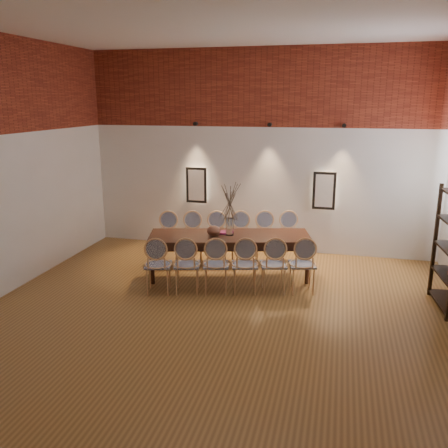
% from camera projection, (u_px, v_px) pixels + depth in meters
% --- Properties ---
extents(floor, '(7.00, 7.00, 0.02)m').
position_uv_depth(floor, '(215.00, 323.00, 6.64)').
color(floor, olive).
rests_on(floor, ground).
extents(ceiling, '(7.00, 7.00, 0.02)m').
position_uv_depth(ceiling, '(213.00, 13.00, 5.62)').
color(ceiling, silver).
rests_on(ceiling, ground).
extents(wall_back, '(7.00, 0.10, 4.00)m').
position_uv_depth(wall_back, '(260.00, 152.00, 9.46)').
color(wall_back, silver).
rests_on(wall_back, ground).
extents(wall_front, '(7.00, 0.10, 4.00)m').
position_uv_depth(wall_front, '(58.00, 278.00, 2.80)').
color(wall_front, silver).
rests_on(wall_front, ground).
extents(brick_band_back, '(7.00, 0.02, 1.50)m').
position_uv_depth(brick_band_back, '(261.00, 87.00, 9.08)').
color(brick_band_back, maroon).
rests_on(brick_band_back, ground).
extents(brick_band_front, '(7.00, 0.02, 1.50)m').
position_uv_depth(brick_band_front, '(45.00, 56.00, 2.54)').
color(brick_band_front, maroon).
rests_on(brick_band_front, ground).
extents(niche_left, '(0.36, 0.06, 0.66)m').
position_uv_depth(niche_left, '(197.00, 185.00, 9.85)').
color(niche_left, '#FFEAC6').
rests_on(niche_left, wall_back).
extents(niche_right, '(0.36, 0.06, 0.66)m').
position_uv_depth(niche_right, '(324.00, 191.00, 9.25)').
color(niche_right, '#FFEAC6').
rests_on(niche_right, wall_back).
extents(spot_fixture_left, '(0.08, 0.10, 0.08)m').
position_uv_depth(spot_fixture_left, '(195.00, 124.00, 9.50)').
color(spot_fixture_left, black).
rests_on(spot_fixture_left, wall_back).
extents(spot_fixture_mid, '(0.08, 0.10, 0.08)m').
position_uv_depth(spot_fixture_mid, '(270.00, 125.00, 9.15)').
color(spot_fixture_mid, black).
rests_on(spot_fixture_mid, wall_back).
extents(spot_fixture_right, '(0.08, 0.10, 0.08)m').
position_uv_depth(spot_fixture_right, '(344.00, 126.00, 8.83)').
color(spot_fixture_right, black).
rests_on(spot_fixture_right, wall_back).
extents(dining_table, '(2.90, 1.54, 0.75)m').
position_uv_depth(dining_table, '(229.00, 256.00, 8.29)').
color(dining_table, '#37190E').
rests_on(dining_table, floor).
extents(chair_near_a, '(0.53, 0.53, 0.94)m').
position_uv_depth(chair_near_a, '(158.00, 265.00, 7.56)').
color(chair_near_a, tan).
rests_on(chair_near_a, floor).
extents(chair_near_b, '(0.53, 0.53, 0.94)m').
position_uv_depth(chair_near_b, '(187.00, 264.00, 7.56)').
color(chair_near_b, tan).
rests_on(chair_near_b, floor).
extents(chair_near_c, '(0.53, 0.53, 0.94)m').
position_uv_depth(chair_near_c, '(216.00, 264.00, 7.57)').
color(chair_near_c, tan).
rests_on(chair_near_c, floor).
extents(chair_near_d, '(0.53, 0.53, 0.94)m').
position_uv_depth(chair_near_d, '(245.00, 264.00, 7.57)').
color(chair_near_d, tan).
rests_on(chair_near_d, floor).
extents(chair_near_e, '(0.53, 0.53, 0.94)m').
position_uv_depth(chair_near_e, '(273.00, 264.00, 7.57)').
color(chair_near_e, tan).
rests_on(chair_near_e, floor).
extents(chair_near_f, '(0.53, 0.53, 0.94)m').
position_uv_depth(chair_near_f, '(302.00, 264.00, 7.57)').
color(chair_near_f, tan).
rests_on(chair_near_f, floor).
extents(chair_far_a, '(0.53, 0.53, 0.94)m').
position_uv_depth(chair_far_a, '(168.00, 239.00, 8.96)').
color(chair_far_a, tan).
rests_on(chair_far_a, floor).
extents(chair_far_b, '(0.53, 0.53, 0.94)m').
position_uv_depth(chair_far_b, '(192.00, 239.00, 8.96)').
color(chair_far_b, tan).
rests_on(chair_far_b, floor).
extents(chair_far_c, '(0.53, 0.53, 0.94)m').
position_uv_depth(chair_far_c, '(217.00, 239.00, 8.97)').
color(chair_far_c, tan).
rests_on(chair_far_c, floor).
extents(chair_far_d, '(0.53, 0.53, 0.94)m').
position_uv_depth(chair_far_d, '(241.00, 239.00, 8.97)').
color(chair_far_d, tan).
rests_on(chair_far_d, floor).
extents(chair_far_e, '(0.53, 0.53, 0.94)m').
position_uv_depth(chair_far_e, '(265.00, 239.00, 8.97)').
color(chair_far_e, tan).
rests_on(chair_far_e, floor).
extents(chair_far_f, '(0.53, 0.53, 0.94)m').
position_uv_depth(chair_far_f, '(290.00, 239.00, 8.98)').
color(chair_far_f, tan).
rests_on(chair_far_f, floor).
extents(vase, '(0.14, 0.14, 0.30)m').
position_uv_depth(vase, '(230.00, 227.00, 8.16)').
color(vase, silver).
rests_on(vase, dining_table).
extents(dried_branches, '(0.50, 0.50, 0.70)m').
position_uv_depth(dried_branches, '(230.00, 201.00, 8.04)').
color(dried_branches, '#4B3D2E').
rests_on(dried_branches, vase).
extents(bowl, '(0.24, 0.24, 0.18)m').
position_uv_depth(bowl, '(214.00, 231.00, 8.12)').
color(bowl, brown).
rests_on(bowl, dining_table).
extents(book, '(0.30, 0.24, 0.03)m').
position_uv_depth(book, '(220.00, 233.00, 8.29)').
color(book, '#871D51').
rests_on(book, dining_table).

